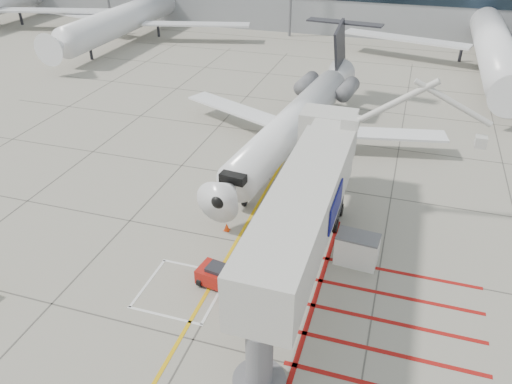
% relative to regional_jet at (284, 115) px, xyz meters
% --- Properties ---
extents(ground_plane, '(260.00, 260.00, 0.00)m').
position_rel_regional_jet_xyz_m(ground_plane, '(0.62, -15.06, -3.97)').
color(ground_plane, '#9C9886').
rests_on(ground_plane, ground).
extents(regional_jet, '(27.39, 32.88, 7.93)m').
position_rel_regional_jet_xyz_m(regional_jet, '(0.00, 0.00, 0.00)').
color(regional_jet, white).
rests_on(regional_jet, ground_plane).
extents(jet_bridge, '(9.73, 20.25, 8.07)m').
position_rel_regional_jet_xyz_m(jet_bridge, '(4.43, -13.56, 0.07)').
color(jet_bridge, beige).
rests_on(jet_bridge, ground_plane).
extents(pushback_tug, '(2.41, 1.72, 1.29)m').
position_rel_regional_jet_xyz_m(pushback_tug, '(0.39, -15.02, -3.32)').
color(pushback_tug, '#A4160F').
rests_on(pushback_tug, ground_plane).
extents(baggage_cart, '(1.90, 1.52, 1.05)m').
position_rel_regional_jet_xyz_m(baggage_cart, '(2.23, -8.56, -3.44)').
color(baggage_cart, slate).
rests_on(baggage_cart, ground_plane).
extents(ground_power_unit, '(2.46, 1.56, 1.87)m').
position_rel_regional_jet_xyz_m(ground_power_unit, '(7.22, -10.86, -3.03)').
color(ground_power_unit, silver).
rests_on(ground_power_unit, ground_plane).
extents(cone_nose, '(0.38, 0.38, 0.52)m').
position_rel_regional_jet_xyz_m(cone_nose, '(-0.98, -10.14, -3.70)').
color(cone_nose, '#F63F0C').
rests_on(cone_nose, ground_plane).
extents(cone_side, '(0.40, 0.40, 0.55)m').
position_rel_regional_jet_xyz_m(cone_side, '(4.55, -8.90, -3.69)').
color(cone_side, '#FF630D').
rests_on(cone_side, ground_plane).
extents(bg_aircraft_c, '(35.33, 39.26, 11.78)m').
position_rel_regional_jet_xyz_m(bg_aircraft_c, '(17.12, 30.94, 1.92)').
color(bg_aircraft_c, silver).
rests_on(bg_aircraft_c, ground_plane).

